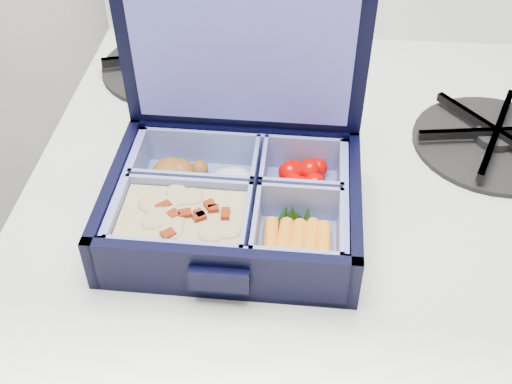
# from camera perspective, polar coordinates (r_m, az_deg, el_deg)

# --- Properties ---
(bento_box) EXTENTS (0.23, 0.18, 0.06)m
(bento_box) POSITION_cam_1_polar(r_m,az_deg,el_deg) (0.60, -2.01, -1.07)
(bento_box) COLOR black
(bento_box) RESTS_ON stove
(burner_grate) EXTENTS (0.20, 0.20, 0.03)m
(burner_grate) POSITION_cam_1_polar(r_m,az_deg,el_deg) (0.75, 20.50, 4.68)
(burner_grate) COLOR black
(burner_grate) RESTS_ON stove
(burner_grate_rear) EXTENTS (0.23, 0.23, 0.02)m
(burner_grate_rear) POSITION_cam_1_polar(r_m,az_deg,el_deg) (0.84, -7.30, 11.43)
(burner_grate_rear) COLOR black
(burner_grate_rear) RESTS_ON stove
(fork) EXTENTS (0.11, 0.19, 0.01)m
(fork) POSITION_cam_1_polar(r_m,az_deg,el_deg) (0.72, 2.75, 5.24)
(fork) COLOR #BBBBBB
(fork) RESTS_ON stove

